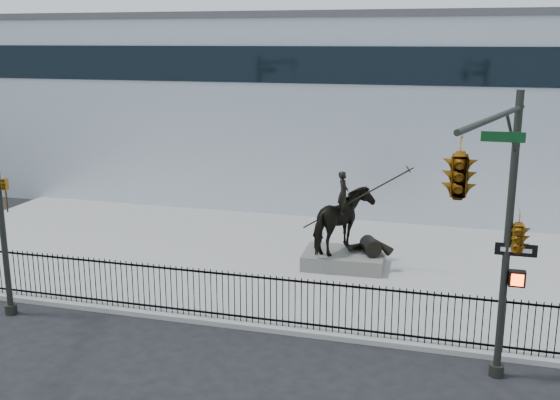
# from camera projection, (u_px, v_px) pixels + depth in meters

# --- Properties ---
(ground) EXTENTS (120.00, 120.00, 0.00)m
(ground) POSITION_uv_depth(u_px,v_px,m) (227.00, 345.00, 17.81)
(ground) COLOR black
(ground) RESTS_ON ground
(plaza) EXTENTS (30.00, 12.00, 0.15)m
(plaza) POSITION_uv_depth(u_px,v_px,m) (291.00, 261.00, 24.34)
(plaza) COLOR gray
(plaza) RESTS_ON ground
(building) EXTENTS (44.00, 14.00, 9.00)m
(building) POSITION_uv_depth(u_px,v_px,m) (352.00, 107.00, 35.44)
(building) COLOR silver
(building) RESTS_ON ground
(picket_fence) EXTENTS (22.10, 0.10, 1.50)m
(picket_fence) POSITION_uv_depth(u_px,v_px,m) (241.00, 297.00, 18.76)
(picket_fence) COLOR black
(picket_fence) RESTS_ON plaza
(statue_plinth) EXTENTS (2.92, 2.07, 0.53)m
(statue_plinth) POSITION_uv_depth(u_px,v_px,m) (344.00, 259.00, 23.47)
(statue_plinth) COLOR #56534E
(statue_plinth) RESTS_ON plaza
(equestrian_statue) EXTENTS (3.65, 2.33, 3.09)m
(equestrian_statue) POSITION_uv_depth(u_px,v_px,m) (346.00, 222.00, 23.13)
(equestrian_statue) COLOR black
(equestrian_statue) RESTS_ON statue_plinth
(traffic_signal_right) EXTENTS (2.17, 6.86, 7.00)m
(traffic_signal_right) POSITION_uv_depth(u_px,v_px,m) (491.00, 206.00, 13.10)
(traffic_signal_right) COLOR #272923
(traffic_signal_right) RESTS_ON ground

